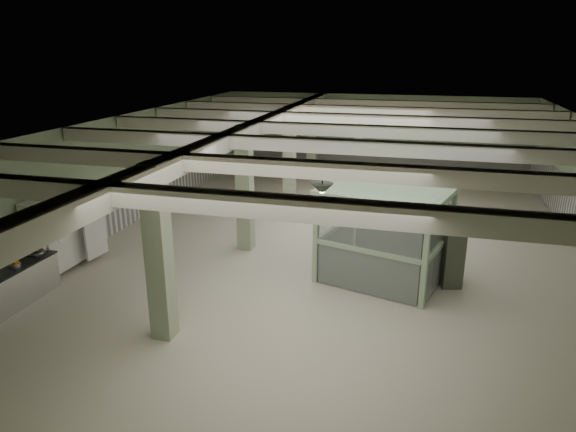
# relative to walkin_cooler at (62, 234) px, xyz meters

# --- Properties ---
(floor) EXTENTS (20.00, 20.00, 0.00)m
(floor) POSITION_rel_walkin_cooler_xyz_m (6.62, 3.64, -0.98)
(floor) COLOR beige
(floor) RESTS_ON ground
(ceiling) EXTENTS (14.00, 20.00, 0.02)m
(ceiling) POSITION_rel_walkin_cooler_xyz_m (6.62, 3.64, 2.62)
(ceiling) COLOR beige
(ceiling) RESTS_ON wall_back
(wall_back) EXTENTS (14.00, 0.02, 3.60)m
(wall_back) POSITION_rel_walkin_cooler_xyz_m (6.62, 13.64, 0.82)
(wall_back) COLOR #A5BE98
(wall_back) RESTS_ON floor
(wall_front) EXTENTS (14.00, 0.02, 3.60)m
(wall_front) POSITION_rel_walkin_cooler_xyz_m (6.62, -6.36, 0.82)
(wall_front) COLOR #A5BE98
(wall_front) RESTS_ON floor
(wall_left) EXTENTS (0.02, 20.00, 3.60)m
(wall_left) POSITION_rel_walkin_cooler_xyz_m (-0.38, 3.64, 0.82)
(wall_left) COLOR #A5BE98
(wall_left) RESTS_ON floor
(wainscot_left) EXTENTS (0.05, 19.90, 1.50)m
(wainscot_left) POSITION_rel_walkin_cooler_xyz_m (-0.35, 3.64, -0.23)
(wainscot_left) COLOR white
(wainscot_left) RESTS_ON floor
(wainscot_back) EXTENTS (13.90, 0.05, 1.50)m
(wainscot_back) POSITION_rel_walkin_cooler_xyz_m (6.62, 13.61, -0.23)
(wainscot_back) COLOR white
(wainscot_back) RESTS_ON floor
(girder) EXTENTS (0.45, 19.90, 0.40)m
(girder) POSITION_rel_walkin_cooler_xyz_m (4.12, 3.64, 2.40)
(girder) COLOR beige
(girder) RESTS_ON ceiling
(beam_a) EXTENTS (13.90, 0.35, 0.32)m
(beam_a) POSITION_rel_walkin_cooler_xyz_m (6.62, -3.86, 2.44)
(beam_a) COLOR beige
(beam_a) RESTS_ON ceiling
(beam_b) EXTENTS (13.90, 0.35, 0.32)m
(beam_b) POSITION_rel_walkin_cooler_xyz_m (6.62, -1.36, 2.44)
(beam_b) COLOR beige
(beam_b) RESTS_ON ceiling
(beam_c) EXTENTS (13.90, 0.35, 0.32)m
(beam_c) POSITION_rel_walkin_cooler_xyz_m (6.62, 1.14, 2.44)
(beam_c) COLOR beige
(beam_c) RESTS_ON ceiling
(beam_d) EXTENTS (13.90, 0.35, 0.32)m
(beam_d) POSITION_rel_walkin_cooler_xyz_m (6.62, 3.64, 2.44)
(beam_d) COLOR beige
(beam_d) RESTS_ON ceiling
(beam_e) EXTENTS (13.90, 0.35, 0.32)m
(beam_e) POSITION_rel_walkin_cooler_xyz_m (6.62, 6.14, 2.44)
(beam_e) COLOR beige
(beam_e) RESTS_ON ceiling
(beam_f) EXTENTS (13.90, 0.35, 0.32)m
(beam_f) POSITION_rel_walkin_cooler_xyz_m (6.62, 8.64, 2.44)
(beam_f) COLOR beige
(beam_f) RESTS_ON ceiling
(beam_g) EXTENTS (13.90, 0.35, 0.32)m
(beam_g) POSITION_rel_walkin_cooler_xyz_m (6.62, 11.14, 2.44)
(beam_g) COLOR beige
(beam_g) RESTS_ON ceiling
(column_a) EXTENTS (0.42, 0.42, 3.60)m
(column_a) POSITION_rel_walkin_cooler_xyz_m (4.12, -2.36, 0.82)
(column_a) COLOR #A0AD8B
(column_a) RESTS_ON floor
(column_b) EXTENTS (0.42, 0.42, 3.60)m
(column_b) POSITION_rel_walkin_cooler_xyz_m (4.12, 2.64, 0.82)
(column_b) COLOR #A0AD8B
(column_b) RESTS_ON floor
(column_c) EXTENTS (0.42, 0.42, 3.60)m
(column_c) POSITION_rel_walkin_cooler_xyz_m (4.12, 7.64, 0.82)
(column_c) COLOR #A0AD8B
(column_c) RESTS_ON floor
(column_d) EXTENTS (0.42, 0.42, 3.60)m
(column_d) POSITION_rel_walkin_cooler_xyz_m (4.12, 11.64, 0.82)
(column_d) COLOR #A0AD8B
(column_d) RESTS_ON floor
(pendant_front) EXTENTS (0.44, 0.44, 0.22)m
(pendant_front) POSITION_rel_walkin_cooler_xyz_m (7.12, -1.36, 2.07)
(pendant_front) COLOR #303C2D
(pendant_front) RESTS_ON ceiling
(pendant_mid) EXTENTS (0.44, 0.44, 0.22)m
(pendant_mid) POSITION_rel_walkin_cooler_xyz_m (7.12, 4.14, 2.07)
(pendant_mid) COLOR #303C2D
(pendant_mid) RESTS_ON ceiling
(pendant_back) EXTENTS (0.44, 0.44, 0.22)m
(pendant_back) POSITION_rel_walkin_cooler_xyz_m (7.12, 9.14, 2.07)
(pendant_back) COLOR #303C2D
(pendant_back) RESTS_ON ceiling
(veg_colander) EXTENTS (0.46, 0.46, 0.19)m
(veg_colander) POSITION_rel_walkin_cooler_xyz_m (0.17, -1.18, 0.02)
(veg_colander) COLOR #414247
(veg_colander) RESTS_ON prep_counter
(orange_bowl) EXTENTS (0.30, 0.30, 0.09)m
(orange_bowl) POSITION_rel_walkin_cooler_xyz_m (0.25, -1.96, -0.03)
(orange_bowl) COLOR #B2B2B7
(orange_bowl) RESTS_ON prep_counter
(walkin_cooler) EXTENTS (0.75, 2.14, 1.96)m
(walkin_cooler) POSITION_rel_walkin_cooler_xyz_m (0.00, 0.00, 0.00)
(walkin_cooler) COLOR white
(walkin_cooler) RESTS_ON floor
(guard_booth) EXTENTS (3.54, 3.23, 2.39)m
(guard_booth) POSITION_rel_walkin_cooler_xyz_m (8.17, 1.63, 0.66)
(guard_booth) COLOR #A3C39C
(guard_booth) RESTS_ON floor
(filing_cabinet) EXTENTS (0.64, 0.78, 1.46)m
(filing_cabinet) POSITION_rel_walkin_cooler_xyz_m (9.79, 1.64, -0.25)
(filing_cabinet) COLOR #595E4F
(filing_cabinet) RESTS_ON floor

